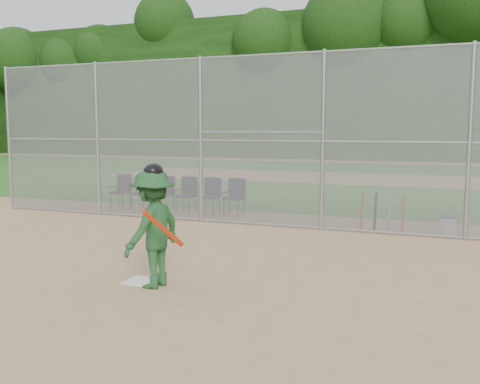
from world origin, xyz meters
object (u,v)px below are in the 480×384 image
(batter_at_plate, at_px, (153,228))
(water_cooler, at_px, (448,225))
(home_plate, at_px, (141,281))
(chair_0, at_px, (120,191))

(batter_at_plate, height_order, water_cooler, batter_at_plate)
(home_plate, distance_m, chair_0, 7.82)
(water_cooler, distance_m, chair_0, 8.89)
(home_plate, xyz_separation_m, water_cooler, (4.26, 5.52, 0.20))
(water_cooler, bearing_deg, home_plate, -127.63)
(home_plate, height_order, batter_at_plate, batter_at_plate)
(home_plate, relative_size, batter_at_plate, 0.25)
(water_cooler, height_order, chair_0, chair_0)
(home_plate, bearing_deg, batter_at_plate, -24.74)
(batter_at_plate, xyz_separation_m, water_cooler, (3.96, 5.66, -0.66))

